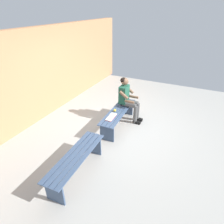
{
  "coord_description": "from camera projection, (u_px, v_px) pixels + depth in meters",
  "views": [
    {
      "loc": [
        4.25,
        1.86,
        3.0
      ],
      "look_at": [
        0.7,
        0.15,
        0.83
      ],
      "focal_mm": 31.15,
      "sensor_mm": 36.0,
      "label": 1
    }
  ],
  "objects": [
    {
      "name": "apple",
      "position": [
        115.0,
        110.0,
        5.23
      ],
      "size": [
        0.08,
        0.08,
        0.08
      ],
      "primitive_type": "sphere",
      "color": "gold",
      "rests_on": "bench_near"
    },
    {
      "name": "book_open",
      "position": [
        111.0,
        117.0,
        4.98
      ],
      "size": [
        0.42,
        0.17,
        0.02
      ],
      "rotation": [
        0.0,
        0.0,
        0.04
      ],
      "color": "white",
      "rests_on": "bench_near"
    },
    {
      "name": "person_seated",
      "position": [
        128.0,
        98.0,
        5.48
      ],
      "size": [
        0.5,
        0.69,
        1.28
      ],
      "color": "#1E513D",
      "rests_on": "ground"
    },
    {
      "name": "bench_near",
      "position": [
        118.0,
        115.0,
        5.34
      ],
      "size": [
        1.73,
        0.48,
        0.48
      ],
      "rotation": [
        0.0,
        0.0,
        0.04
      ],
      "color": "#384C6B",
      "rests_on": "ground"
    },
    {
      "name": "bench_far",
      "position": [
        76.0,
        160.0,
        3.77
      ],
      "size": [
        1.64,
        0.48,
        0.48
      ],
      "rotation": [
        0.0,
        0.0,
        0.04
      ],
      "color": "#384C6B",
      "rests_on": "ground"
    },
    {
      "name": "ground_plane",
      "position": [
        140.0,
        159.0,
        4.36
      ],
      "size": [
        10.0,
        7.0,
        0.04
      ],
      "primitive_type": "cube",
      "color": "#9E9E99"
    },
    {
      "name": "brick_wall",
      "position": [
        35.0,
        77.0,
        5.4
      ],
      "size": [
        9.5,
        0.24,
        2.52
      ],
      "primitive_type": "cube",
      "color": "#B27A51",
      "rests_on": "ground"
    }
  ]
}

